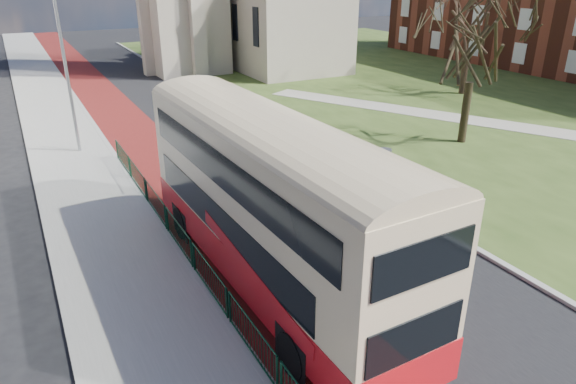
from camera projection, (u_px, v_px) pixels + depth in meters
ground at (337, 310)px, 14.69m from camera, size 160.00×160.00×0.00m
road_carriageway at (179, 128)px, 31.49m from camera, size 9.00×120.00×0.01m
bus_lane at (134, 134)px, 30.32m from camera, size 3.40×120.00×0.01m
pavement_west at (66, 143)px, 28.65m from camera, size 4.00×120.00×0.12m
kerb_west at (103, 138)px, 29.52m from camera, size 0.25×120.00×0.13m
kerb_east at (235, 111)px, 35.08m from camera, size 0.25×80.00×0.13m
grass_green at (451, 83)px, 43.72m from camera, size 40.00×80.00×0.04m
footpath at (521, 128)px, 31.41m from camera, size 18.84×32.82×0.03m
pedestrian_railing at (192, 255)px, 16.42m from camera, size 0.07×24.00×1.12m
streetlamp at (69, 65)px, 25.51m from camera, size 2.13×0.18×8.00m
bus at (268, 196)px, 14.79m from camera, size 3.22×12.47×5.18m
winter_tree_near at (477, 31)px, 26.54m from camera, size 7.52×7.52×8.62m
winter_tree_far at (472, 15)px, 37.82m from camera, size 6.26×6.26×8.45m
litter_bin at (384, 160)px, 24.52m from camera, size 0.88×0.88×1.08m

